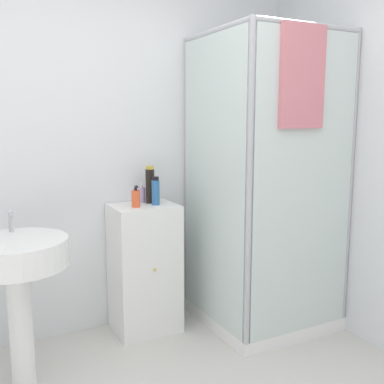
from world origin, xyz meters
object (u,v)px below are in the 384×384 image
sink (17,268)px  shampoo_bottle_tall_black (150,185)px  shampoo_bottle_blue (156,191)px  lotion_bottle_white (142,195)px  soap_dispenser (136,198)px

sink → shampoo_bottle_tall_black: size_ratio=3.73×
shampoo_bottle_tall_black → shampoo_bottle_blue: bearing=-84.1°
sink → lotion_bottle_white: bearing=24.8°
shampoo_bottle_tall_black → shampoo_bottle_blue: 0.09m
soap_dispenser → shampoo_bottle_tall_black: size_ratio=0.56×
sink → soap_dispenser: bearing=18.7°
soap_dispenser → lotion_bottle_white: soap_dispenser is taller
soap_dispenser → shampoo_bottle_blue: shampoo_bottle_blue is taller
shampoo_bottle_tall_black → sink: bearing=-158.8°
soap_dispenser → shampoo_bottle_blue: (0.15, 0.02, 0.03)m
sink → lotion_bottle_white: 1.01m
shampoo_bottle_tall_black → lotion_bottle_white: 0.10m
soap_dispenser → shampoo_bottle_tall_black: shampoo_bottle_tall_black is taller
sink → soap_dispenser: size_ratio=6.68×
shampoo_bottle_blue → lotion_bottle_white: bearing=112.4°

